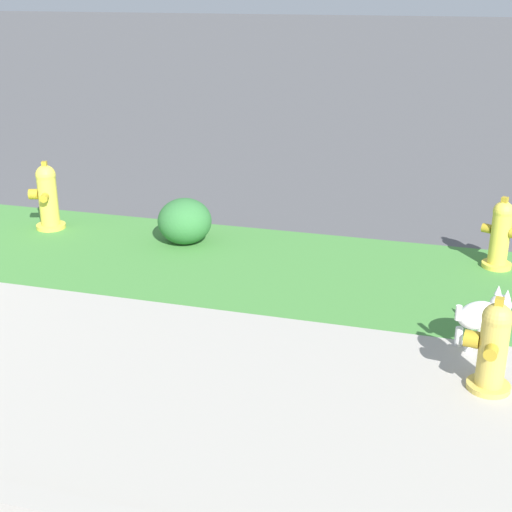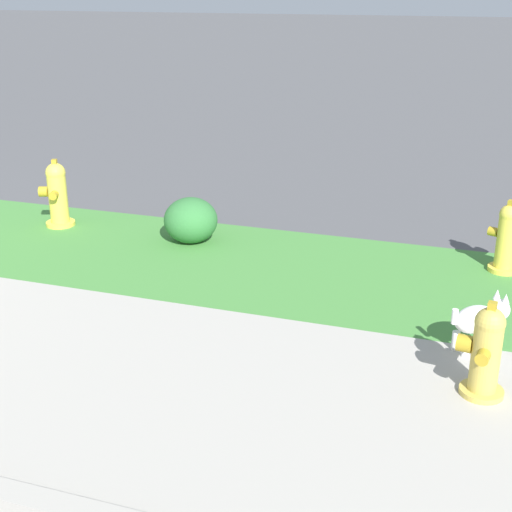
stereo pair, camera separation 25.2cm
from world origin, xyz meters
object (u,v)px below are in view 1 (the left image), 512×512
fire_hydrant_across_street (492,347)px  small_white_dog (483,315)px  fire_hydrant_by_grass_verge (47,197)px  shrub_bush_mid_verge (185,221)px  fire_hydrant_near_corner (501,234)px

fire_hydrant_across_street → small_white_dog: (-0.05, 0.66, -0.07)m
fire_hydrant_across_street → small_white_dog: bearing=13.3°
fire_hydrant_by_grass_verge → small_white_dog: bearing=-126.2°
small_white_dog → shrub_bush_mid_verge: size_ratio=0.78×
fire_hydrant_by_grass_verge → shrub_bush_mid_verge: bearing=-108.6°
fire_hydrant_by_grass_verge → small_white_dog: 5.01m
fire_hydrant_by_grass_verge → small_white_dog: fire_hydrant_by_grass_verge is taller
small_white_dog → shrub_bush_mid_verge: 3.44m
fire_hydrant_near_corner → small_white_dog: 1.76m
fire_hydrant_near_corner → shrub_bush_mid_verge: bearing=-154.7°
fire_hydrant_across_street → fire_hydrant_near_corner: (0.12, 2.41, 0.01)m
fire_hydrant_across_street → shrub_bush_mid_verge: (-3.12, 2.22, -0.09)m
shrub_bush_mid_verge → small_white_dog: bearing=-26.9°
fire_hydrant_across_street → small_white_dog: fire_hydrant_across_street is taller
fire_hydrant_near_corner → small_white_dog: fire_hydrant_near_corner is taller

